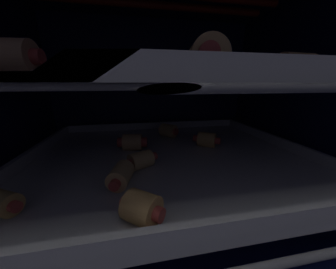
# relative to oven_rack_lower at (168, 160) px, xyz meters

# --- Properties ---
(ground_plane) EXTENTS (0.59, 0.52, 0.01)m
(ground_plane) POSITION_rel_oven_rack_lower_xyz_m (0.00, -0.00, -0.10)
(ground_plane) COLOR #0C1138
(oven_wall_back) EXTENTS (0.59, 0.01, 0.41)m
(oven_wall_back) POSITION_rel_oven_rack_lower_xyz_m (0.00, 0.25, 0.11)
(oven_wall_back) COLOR #0C1138
(oven_wall_back) RESTS_ON ground_plane
(oven_wall_right) EXTENTS (0.01, 0.49, 0.41)m
(oven_wall_right) POSITION_rel_oven_rack_lower_xyz_m (0.29, -0.00, 0.11)
(oven_wall_right) COLOR #0C1138
(oven_wall_right) RESTS_ON ground_plane
(oven_rack_lower) EXTENTS (0.55, 0.48, 0.01)m
(oven_rack_lower) POSITION_rel_oven_rack_lower_xyz_m (0.00, 0.00, 0.00)
(oven_rack_lower) COLOR slate
(baking_tray_lower) EXTENTS (0.49, 0.40, 0.03)m
(baking_tray_lower) POSITION_rel_oven_rack_lower_xyz_m (0.00, -0.00, 0.01)
(baking_tray_lower) COLOR silver
(baking_tray_lower) RESTS_ON oven_rack_lower
(pig_in_blanket_lower_0) EXTENTS (0.06, 0.04, 0.03)m
(pig_in_blanket_lower_0) POSITION_rel_oven_rack_lower_xyz_m (-0.05, -0.05, 0.03)
(pig_in_blanket_lower_0) COLOR tan
(pig_in_blanket_lower_0) RESTS_ON baking_tray_lower
(pig_in_blanket_lower_1) EXTENTS (0.04, 0.06, 0.03)m
(pig_in_blanket_lower_1) POSITION_rel_oven_rack_lower_xyz_m (-0.08, -0.10, 0.03)
(pig_in_blanket_lower_1) COLOR tan
(pig_in_blanket_lower_1) RESTS_ON baking_tray_lower
(pig_in_blanket_lower_2) EXTENTS (0.05, 0.05, 0.03)m
(pig_in_blanket_lower_2) POSITION_rel_oven_rack_lower_xyz_m (0.02, 0.11, 0.03)
(pig_in_blanket_lower_2) COLOR tan
(pig_in_blanket_lower_2) RESTS_ON baking_tray_lower
(pig_in_blanket_lower_3) EXTENTS (0.05, 0.04, 0.03)m
(pig_in_blanket_lower_3) POSITION_rel_oven_rack_lower_xyz_m (0.09, 0.02, 0.03)
(pig_in_blanket_lower_3) COLOR tan
(pig_in_blanket_lower_3) RESTS_ON baking_tray_lower
(pig_in_blanket_lower_4) EXTENTS (0.04, 0.04, 0.03)m
(pig_in_blanket_lower_4) POSITION_rel_oven_rack_lower_xyz_m (-0.06, -0.17, 0.03)
(pig_in_blanket_lower_4) COLOR tan
(pig_in_blanket_lower_4) RESTS_ON baking_tray_lower
(pig_in_blanket_lower_5) EXTENTS (0.06, 0.04, 0.03)m
(pig_in_blanket_lower_5) POSITION_rel_oven_rack_lower_xyz_m (-0.07, 0.03, 0.03)
(pig_in_blanket_lower_5) COLOR tan
(pig_in_blanket_lower_5) RESTS_ON baking_tray_lower
(pig_in_blanket_lower_6) EXTENTS (0.04, 0.04, 0.02)m
(pig_in_blanket_lower_6) POSITION_rel_oven_rack_lower_xyz_m (-0.20, -0.13, 0.03)
(pig_in_blanket_lower_6) COLOR tan
(pig_in_blanket_lower_6) RESTS_ON baking_tray_lower
(oven_rack_upper) EXTENTS (0.54, 0.48, 0.01)m
(oven_rack_upper) POSITION_rel_oven_rack_lower_xyz_m (0.00, -0.00, 0.14)
(oven_rack_upper) COLOR slate
(baking_tray_upper) EXTENTS (0.49, 0.40, 0.02)m
(baking_tray_upper) POSITION_rel_oven_rack_lower_xyz_m (0.00, -0.00, 0.15)
(baking_tray_upper) COLOR silver
(baking_tray_upper) RESTS_ON oven_rack_upper
(pig_in_blanket_upper_0) EXTENTS (0.04, 0.03, 0.03)m
(pig_in_blanket_upper_0) POSITION_rel_oven_rack_lower_xyz_m (-0.15, -0.15, 0.16)
(pig_in_blanket_upper_0) COLOR tan
(pig_in_blanket_upper_0) RESTS_ON baking_tray_upper
(pig_in_blanket_upper_1) EXTENTS (0.04, 0.04, 0.03)m
(pig_in_blanket_upper_1) POSITION_rel_oven_rack_lower_xyz_m (0.01, -0.15, 0.17)
(pig_in_blanket_upper_1) COLOR tan
(pig_in_blanket_upper_1) RESTS_ON baking_tray_upper
(pig_in_blanket_upper_2) EXTENTS (0.04, 0.05, 0.03)m
(pig_in_blanket_upper_2) POSITION_rel_oven_rack_lower_xyz_m (0.13, 0.11, 0.17)
(pig_in_blanket_upper_2) COLOR tan
(pig_in_blanket_upper_2) RESTS_ON baking_tray_upper
(pig_in_blanket_upper_3) EXTENTS (0.05, 0.05, 0.03)m
(pig_in_blanket_upper_3) POSITION_rel_oven_rack_lower_xyz_m (-0.19, -0.03, 0.17)
(pig_in_blanket_upper_3) COLOR tan
(pig_in_blanket_upper_3) RESTS_ON baking_tray_upper
(pig_in_blanket_upper_4) EXTENTS (0.04, 0.06, 0.03)m
(pig_in_blanket_upper_4) POSITION_rel_oven_rack_lower_xyz_m (-0.02, -0.04, 0.17)
(pig_in_blanket_upper_4) COLOR tan
(pig_in_blanket_upper_4) RESTS_ON baking_tray_upper
(pig_in_blanket_upper_5) EXTENTS (0.06, 0.03, 0.02)m
(pig_in_blanket_upper_5) POSITION_rel_oven_rack_lower_xyz_m (0.11, -0.14, 0.16)
(pig_in_blanket_upper_5) COLOR tan
(pig_in_blanket_upper_5) RESTS_ON baking_tray_upper
(pig_in_blanket_upper_6) EXTENTS (0.04, 0.04, 0.03)m
(pig_in_blanket_upper_6) POSITION_rel_oven_rack_lower_xyz_m (-0.21, 0.09, 0.16)
(pig_in_blanket_upper_6) COLOR tan
(pig_in_blanket_upper_6) RESTS_ON baking_tray_upper
(pig_in_blanket_upper_7) EXTENTS (0.04, 0.07, 0.03)m
(pig_in_blanket_upper_7) POSITION_rel_oven_rack_lower_xyz_m (0.08, 0.12, 0.16)
(pig_in_blanket_upper_7) COLOR tan
(pig_in_blanket_upper_7) RESTS_ON baking_tray_upper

